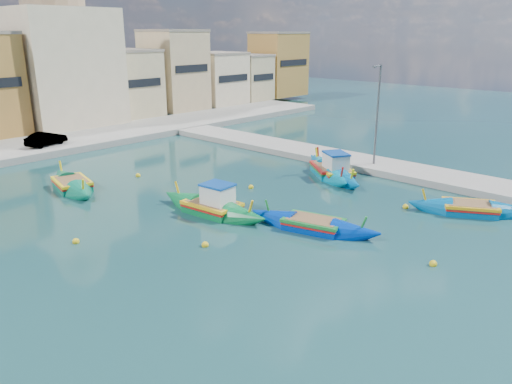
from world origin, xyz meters
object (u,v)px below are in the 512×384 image
luzzu_cyan_south (470,210)px  quay_street_lamp (377,114)px  luzzu_turquoise_cabin (333,172)px  luzzu_blue_south (313,226)px  church_block (58,50)px  luzzu_cyan_mid (329,171)px  luzzu_green (72,186)px  luzzu_blue_cabin (213,208)px

luzzu_cyan_south → quay_street_lamp: bearing=62.6°
luzzu_turquoise_cabin → luzzu_blue_south: size_ratio=1.11×
church_block → luzzu_turquoise_cabin: size_ratio=2.17×
luzzu_blue_south → luzzu_cyan_mid: bearing=30.3°
luzzu_cyan_mid → luzzu_green: bearing=143.8°
luzzu_turquoise_cabin → luzzu_blue_cabin: size_ratio=1.06×
luzzu_blue_cabin → luzzu_green: luzzu_blue_cabin is taller
church_block → luzzu_cyan_mid: church_block is taller
luzzu_blue_cabin → luzzu_green: (-3.27, 10.54, -0.09)m
church_block → luzzu_green: 25.33m
quay_street_lamp → luzzu_cyan_south: 11.13m
church_block → luzzu_cyan_mid: (3.97, -32.24, -8.14)m
luzzu_turquoise_cabin → luzzu_cyan_south: luzzu_turquoise_cabin is taller
quay_street_lamp → luzzu_blue_cabin: (-15.00, 2.06, -3.98)m
luzzu_turquoise_cabin → luzzu_blue_south: bearing=-151.4°
quay_street_lamp → church_block: bearing=102.3°
luzzu_turquoise_cabin → luzzu_blue_cabin: luzzu_turquoise_cabin is taller
luzzu_green → luzzu_cyan_mid: bearing=-36.2°
luzzu_turquoise_cabin → luzzu_blue_south: luzzu_turquoise_cabin is taller
church_block → luzzu_turquoise_cabin: (3.87, -32.68, -8.05)m
church_block → luzzu_turquoise_cabin: church_block is taller
luzzu_turquoise_cabin → luzzu_cyan_south: bearing=-96.4°
quay_street_lamp → luzzu_turquoise_cabin: bearing=159.7°
luzzu_cyan_mid → luzzu_blue_south: size_ratio=1.00×
quay_street_lamp → luzzu_green: 22.56m
luzzu_blue_cabin → luzzu_blue_south: size_ratio=1.04×
luzzu_turquoise_cabin → luzzu_green: bearing=142.5°
quay_street_lamp → luzzu_cyan_mid: (-3.48, 1.76, -4.07)m
quay_street_lamp → luzzu_blue_cabin: size_ratio=0.96×
luzzu_blue_cabin → luzzu_cyan_south: 15.21m
luzzu_green → luzzu_cyan_south: bearing=-58.2°
luzzu_turquoise_cabin → luzzu_cyan_south: (-1.18, -10.51, -0.11)m
church_block → luzzu_green: bearing=-116.8°
church_block → luzzu_blue_cabin: size_ratio=2.30×
quay_street_lamp → luzzu_cyan_mid: quay_street_lamp is taller
church_block → luzzu_cyan_south: church_block is taller
luzzu_turquoise_cabin → luzzu_cyan_south: size_ratio=1.20×
church_block → luzzu_cyan_mid: 33.49m
luzzu_turquoise_cabin → luzzu_cyan_mid: bearing=76.8°
quay_street_lamp → luzzu_cyan_south: size_ratio=1.09×
luzzu_cyan_mid → church_block: bearing=97.0°
luzzu_green → luzzu_blue_south: (5.20, -16.45, -0.03)m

